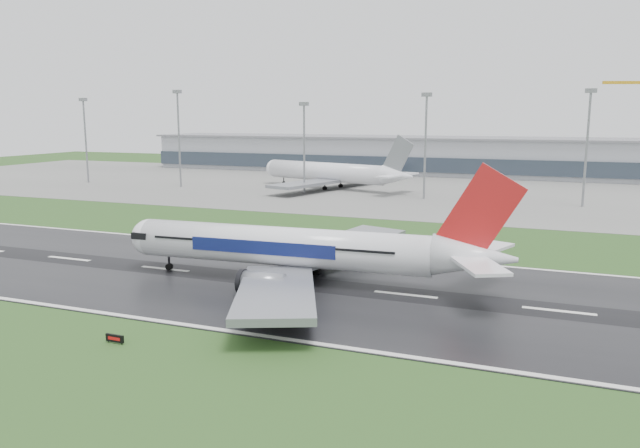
% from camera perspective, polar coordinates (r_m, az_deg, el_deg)
% --- Properties ---
extents(ground, '(520.00, 520.00, 0.00)m').
position_cam_1_polar(ground, '(102.85, -14.28, -4.14)').
color(ground, '#224419').
rests_on(ground, ground).
extents(runway, '(400.00, 45.00, 0.10)m').
position_cam_1_polar(runway, '(102.83, -14.28, -4.11)').
color(runway, black).
rests_on(runway, ground).
extents(apron, '(400.00, 130.00, 0.08)m').
position_cam_1_polar(apron, '(215.41, 5.36, 3.46)').
color(apron, slate).
rests_on(apron, ground).
extents(terminal, '(240.00, 36.00, 15.00)m').
position_cam_1_polar(terminal, '(272.74, 8.88, 6.34)').
color(terminal, '#93969E').
rests_on(terminal, ground).
extents(main_airliner, '(62.97, 60.29, 17.66)m').
position_cam_1_polar(main_airliner, '(89.97, -1.19, -0.02)').
color(main_airliner, white).
rests_on(main_airliner, runway).
extents(parked_airliner, '(75.64, 72.77, 18.11)m').
position_cam_1_polar(parked_airliner, '(208.92, 1.10, 5.80)').
color(parked_airliner, white).
rests_on(parked_airliner, apron).
extents(runway_sign, '(2.31, 0.51, 1.04)m').
position_cam_1_polar(runway_sign, '(71.81, -18.64, -10.15)').
color(runway_sign, black).
rests_on(runway_sign, ground).
extents(floodmast_0, '(0.64, 0.64, 30.02)m').
position_cam_1_polar(floodmast_0, '(244.21, -21.05, 7.14)').
color(floodmast_0, gray).
rests_on(floodmast_0, ground).
extents(floodmast_1, '(0.64, 0.64, 32.30)m').
position_cam_1_polar(floodmast_1, '(218.84, -13.04, 7.58)').
color(floodmast_1, gray).
rests_on(floodmast_1, ground).
extents(floodmast_2, '(0.64, 0.64, 27.84)m').
position_cam_1_polar(floodmast_2, '(196.38, -1.49, 6.93)').
color(floodmast_2, gray).
rests_on(floodmast_2, ground).
extents(floodmast_3, '(0.64, 0.64, 30.24)m').
position_cam_1_polar(floodmast_3, '(184.78, 9.82, 6.96)').
color(floodmast_3, gray).
rests_on(floodmast_3, ground).
extents(floodmast_4, '(0.64, 0.64, 30.74)m').
position_cam_1_polar(floodmast_4, '(181.19, 23.66, 6.29)').
color(floodmast_4, gray).
rests_on(floodmast_4, ground).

